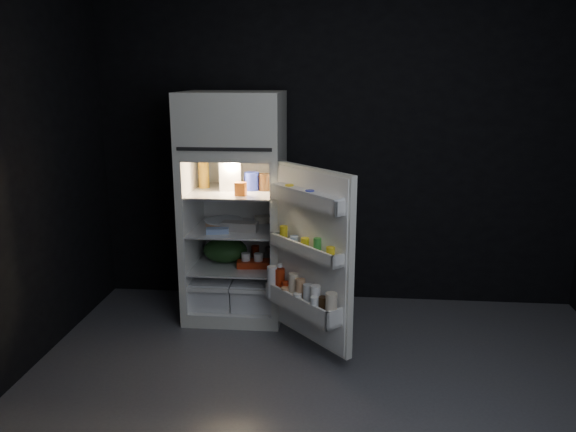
# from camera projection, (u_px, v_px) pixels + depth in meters

# --- Properties ---
(floor) EXTENTS (4.00, 3.40, 0.00)m
(floor) POSITION_uv_depth(u_px,v_px,m) (331.00, 406.00, 3.32)
(floor) COLOR #56565C
(floor) RESTS_ON ground
(wall_back) EXTENTS (4.00, 0.00, 2.70)m
(wall_back) POSITION_uv_depth(u_px,v_px,m) (337.00, 143.00, 4.63)
(wall_back) COLOR black
(wall_back) RESTS_ON ground
(wall_front) EXTENTS (4.00, 0.00, 2.70)m
(wall_front) POSITION_uv_depth(u_px,v_px,m) (329.00, 312.00, 1.35)
(wall_front) COLOR black
(wall_front) RESTS_ON ground
(refrigerator) EXTENTS (0.76, 0.71, 1.78)m
(refrigerator) POSITION_uv_depth(u_px,v_px,m) (235.00, 198.00, 4.43)
(refrigerator) COLOR white
(refrigerator) RESTS_ON ground
(fridge_door) EXTENTS (0.63, 0.66, 1.22)m
(fridge_door) POSITION_uv_depth(u_px,v_px,m) (309.00, 261.00, 3.81)
(fridge_door) COLOR white
(fridge_door) RESTS_ON ground
(milk_jug) EXTENTS (0.19, 0.19, 0.24)m
(milk_jug) POSITION_uv_depth(u_px,v_px,m) (230.00, 174.00, 4.38)
(milk_jug) COLOR white
(milk_jug) RESTS_ON refrigerator
(mayo_jar) EXTENTS (0.15, 0.15, 0.14)m
(mayo_jar) POSITION_uv_depth(u_px,v_px,m) (252.00, 181.00, 4.37)
(mayo_jar) COLOR #1E2CA3
(mayo_jar) RESTS_ON refrigerator
(jam_jar) EXTENTS (0.13, 0.13, 0.13)m
(jam_jar) POSITION_uv_depth(u_px,v_px,m) (265.00, 182.00, 4.36)
(jam_jar) COLOR #311D0D
(jam_jar) RESTS_ON refrigerator
(amber_bottle) EXTENTS (0.10, 0.10, 0.22)m
(amber_bottle) POSITION_uv_depth(u_px,v_px,m) (204.00, 174.00, 4.45)
(amber_bottle) COLOR #C3881F
(amber_bottle) RESTS_ON refrigerator
(small_carton) EXTENTS (0.09, 0.07, 0.10)m
(small_carton) POSITION_uv_depth(u_px,v_px,m) (241.00, 189.00, 4.18)
(small_carton) COLOR #C75A17
(small_carton) RESTS_ON refrigerator
(egg_carton) EXTENTS (0.29, 0.13, 0.07)m
(egg_carton) POSITION_uv_depth(u_px,v_px,m) (240.00, 226.00, 4.34)
(egg_carton) COLOR gray
(egg_carton) RESTS_ON refrigerator
(pie) EXTENTS (0.37, 0.37, 0.04)m
(pie) POSITION_uv_depth(u_px,v_px,m) (224.00, 223.00, 4.49)
(pie) COLOR tan
(pie) RESTS_ON refrigerator
(flat_package) EXTENTS (0.18, 0.12, 0.04)m
(flat_package) POSITION_uv_depth(u_px,v_px,m) (218.00, 231.00, 4.28)
(flat_package) COLOR #859FCE
(flat_package) RESTS_ON refrigerator
(wrapped_pkg) EXTENTS (0.14, 0.13, 0.05)m
(wrapped_pkg) POSITION_uv_depth(u_px,v_px,m) (263.00, 219.00, 4.60)
(wrapped_pkg) COLOR beige
(wrapped_pkg) RESTS_ON refrigerator
(produce_bag) EXTENTS (0.42, 0.39, 0.20)m
(produce_bag) POSITION_uv_depth(u_px,v_px,m) (225.00, 250.00, 4.54)
(produce_bag) COLOR #193815
(produce_bag) RESTS_ON refrigerator
(yogurt_tray) EXTENTS (0.26, 0.16, 0.05)m
(yogurt_tray) POSITION_uv_depth(u_px,v_px,m) (253.00, 264.00, 4.44)
(yogurt_tray) COLOR #A7290E
(yogurt_tray) RESTS_ON refrigerator
(small_can_red) EXTENTS (0.07, 0.07, 0.09)m
(small_can_red) POSITION_uv_depth(u_px,v_px,m) (255.00, 251.00, 4.68)
(small_can_red) COLOR #A7290E
(small_can_red) RESTS_ON refrigerator
(small_can_silver) EXTENTS (0.08, 0.08, 0.09)m
(small_can_silver) POSITION_uv_depth(u_px,v_px,m) (269.00, 252.00, 4.65)
(small_can_silver) COLOR #B3B3B8
(small_can_silver) RESTS_ON refrigerator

